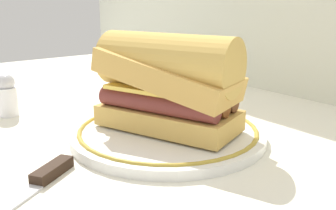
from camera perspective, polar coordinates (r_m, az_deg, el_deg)
ground_plane at (r=0.51m, az=-3.61°, el=-4.92°), size 1.50×1.50×0.00m
plate at (r=0.50m, az=-0.00°, el=-4.08°), size 0.25×0.25×0.01m
sausage_sandwich at (r=0.48m, az=-0.00°, el=3.60°), size 0.20×0.14×0.12m
drinking_glass at (r=0.74m, az=-6.01°, el=5.21°), size 0.06×0.06×0.10m
salt_shaker at (r=0.64m, az=-22.91°, el=1.30°), size 0.03×0.03×0.07m
butter_knife at (r=0.39m, az=-19.99°, el=-11.50°), size 0.10×0.14×0.01m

